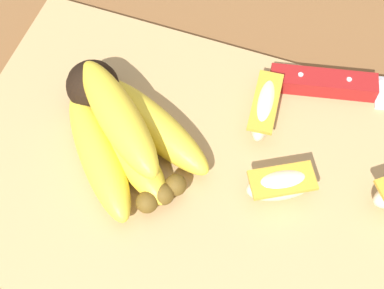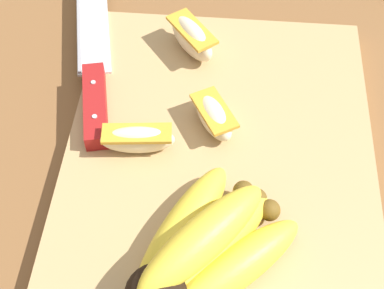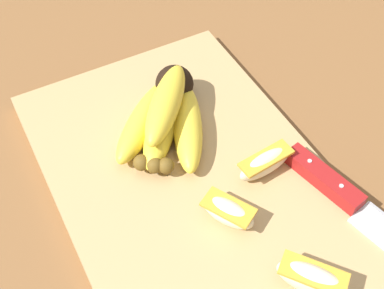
% 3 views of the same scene
% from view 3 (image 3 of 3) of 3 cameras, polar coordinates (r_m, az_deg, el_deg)
% --- Properties ---
extents(ground_plane, '(6.00, 6.00, 0.00)m').
position_cam_3_polar(ground_plane, '(0.59, 0.80, -6.15)').
color(ground_plane, brown).
extents(cutting_board, '(0.45, 0.29, 0.02)m').
position_cam_3_polar(cutting_board, '(0.59, 0.34, -4.32)').
color(cutting_board, tan).
rests_on(cutting_board, ground_plane).
extents(banana_bunch, '(0.16, 0.15, 0.06)m').
position_cam_3_polar(banana_bunch, '(0.61, -2.84, 3.34)').
color(banana_bunch, black).
rests_on(banana_bunch, cutting_board).
extents(chefs_knife, '(0.28, 0.09, 0.02)m').
position_cam_3_polar(chefs_knife, '(0.58, 18.05, -6.66)').
color(chefs_knife, silver).
rests_on(chefs_knife, cutting_board).
extents(apple_wedge_near, '(0.06, 0.05, 0.03)m').
position_cam_3_polar(apple_wedge_near, '(0.54, 4.03, -7.48)').
color(apple_wedge_near, beige).
rests_on(apple_wedge_near, cutting_board).
extents(apple_wedge_middle, '(0.07, 0.06, 0.04)m').
position_cam_3_polar(apple_wedge_middle, '(0.51, 13.19, -14.39)').
color(apple_wedge_middle, beige).
rests_on(apple_wedge_middle, cutting_board).
extents(apple_wedge_far, '(0.03, 0.07, 0.03)m').
position_cam_3_polar(apple_wedge_far, '(0.58, 8.18, -2.07)').
color(apple_wedge_far, beige).
rests_on(apple_wedge_far, cutting_board).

